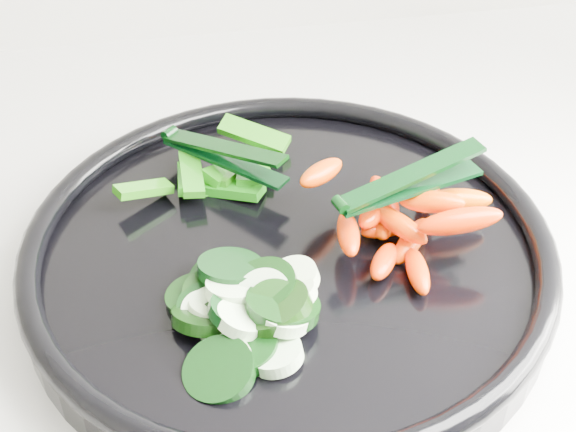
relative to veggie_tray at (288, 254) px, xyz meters
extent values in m
cube|color=silver|center=(-0.05, 0.09, -0.04)|extent=(2.02, 0.62, 0.03)
cylinder|color=black|center=(0.00, 0.00, -0.01)|extent=(0.40, 0.40, 0.02)
torus|color=black|center=(0.00, 0.00, 0.01)|extent=(0.40, 0.40, 0.02)
cylinder|color=black|center=(-0.06, -0.10, 0.01)|extent=(0.06, 0.06, 0.03)
cylinder|color=#B7CFA5|center=(-0.06, -0.10, 0.01)|extent=(0.05, 0.05, 0.02)
cylinder|color=black|center=(-0.06, -0.06, 0.01)|extent=(0.05, 0.05, 0.03)
cylinder|color=beige|center=(-0.06, -0.05, 0.01)|extent=(0.04, 0.04, 0.02)
cylinder|color=black|center=(-0.06, -0.04, 0.01)|extent=(0.04, 0.04, 0.02)
cylinder|color=#D2F5C4|center=(-0.07, -0.05, 0.01)|extent=(0.04, 0.04, 0.02)
cylinder|color=black|center=(-0.04, -0.09, 0.01)|extent=(0.06, 0.06, 0.02)
cylinder|color=#D7F7C6|center=(-0.03, -0.10, 0.01)|extent=(0.04, 0.04, 0.02)
cylinder|color=black|center=(-0.05, -0.02, 0.01)|extent=(0.05, 0.06, 0.02)
cylinder|color=beige|center=(-0.05, -0.03, 0.01)|extent=(0.03, 0.03, 0.02)
cylinder|color=black|center=(-0.07, -0.04, 0.01)|extent=(0.06, 0.05, 0.01)
cylinder|color=#D5F0C0|center=(-0.06, -0.04, 0.01)|extent=(0.05, 0.04, 0.01)
cylinder|color=black|center=(-0.06, -0.05, 0.01)|extent=(0.04, 0.04, 0.01)
cylinder|color=beige|center=(-0.06, -0.05, 0.01)|extent=(0.04, 0.04, 0.01)
cylinder|color=black|center=(-0.06, -0.05, 0.01)|extent=(0.04, 0.04, 0.02)
cylinder|color=#D7F1C1|center=(-0.06, -0.07, 0.01)|extent=(0.03, 0.03, 0.02)
cylinder|color=black|center=(-0.02, -0.07, 0.02)|extent=(0.07, 0.07, 0.03)
cylinder|color=#E4F8C6|center=(-0.01, -0.06, 0.02)|extent=(0.04, 0.04, 0.02)
cylinder|color=black|center=(-0.04, -0.03, 0.02)|extent=(0.06, 0.06, 0.02)
cylinder|color=beige|center=(-0.05, -0.05, 0.02)|extent=(0.05, 0.05, 0.02)
cylinder|color=black|center=(-0.04, -0.07, 0.02)|extent=(0.04, 0.04, 0.03)
cylinder|color=beige|center=(-0.04, -0.07, 0.02)|extent=(0.03, 0.04, 0.02)
cylinder|color=black|center=(-0.02, -0.07, 0.02)|extent=(0.05, 0.05, 0.03)
cylinder|color=#B5D2A8|center=(-0.03, -0.06, 0.02)|extent=(0.04, 0.04, 0.03)
cylinder|color=black|center=(-0.03, -0.05, 0.02)|extent=(0.06, 0.06, 0.02)
cylinder|color=#E2F8C6|center=(0.00, -0.05, 0.02)|extent=(0.04, 0.04, 0.02)
cylinder|color=black|center=(-0.02, -0.07, 0.02)|extent=(0.07, 0.07, 0.02)
cylinder|color=#D7F3C3|center=(-0.02, -0.08, 0.02)|extent=(0.05, 0.05, 0.02)
ellipsoid|color=#E04900|center=(0.08, -0.02, 0.01)|extent=(0.04, 0.04, 0.03)
ellipsoid|color=#EA3800|center=(0.08, -0.05, 0.01)|extent=(0.02, 0.04, 0.02)
ellipsoid|color=#FF5700|center=(0.07, 0.01, 0.01)|extent=(0.02, 0.05, 0.03)
ellipsoid|color=#F80E00|center=(0.06, -0.03, 0.01)|extent=(0.04, 0.04, 0.02)
ellipsoid|color=red|center=(0.07, 0.00, 0.01)|extent=(0.05, 0.03, 0.02)
ellipsoid|color=#F84600|center=(0.11, 0.05, 0.01)|extent=(0.02, 0.04, 0.02)
ellipsoid|color=#E64500|center=(0.08, 0.04, 0.01)|extent=(0.02, 0.05, 0.02)
ellipsoid|color=#F34200|center=(0.04, -0.02, 0.03)|extent=(0.02, 0.05, 0.02)
ellipsoid|color=#DD3D00|center=(0.11, 0.02, 0.03)|extent=(0.03, 0.06, 0.03)
ellipsoid|color=#E13600|center=(0.06, 0.00, 0.03)|extent=(0.04, 0.04, 0.02)
ellipsoid|color=#FF4E00|center=(0.08, -0.01, 0.03)|extent=(0.04, 0.05, 0.02)
ellipsoid|color=red|center=(0.06, 0.02, 0.03)|extent=(0.05, 0.04, 0.02)
ellipsoid|color=#FF5D00|center=(0.13, 0.01, 0.03)|extent=(0.05, 0.02, 0.02)
ellipsoid|color=#F64200|center=(0.10, -0.01, 0.04)|extent=(0.05, 0.04, 0.03)
ellipsoid|color=#E75D00|center=(0.03, 0.04, 0.04)|extent=(0.05, 0.04, 0.02)
ellipsoid|color=#FB4D00|center=(0.08, 0.01, 0.04)|extent=(0.05, 0.03, 0.02)
ellipsoid|color=#FF1D00|center=(0.11, -0.03, 0.04)|extent=(0.06, 0.02, 0.03)
cube|color=#186A0A|center=(-0.03, 0.10, 0.01)|extent=(0.05, 0.06, 0.02)
cube|color=#09620A|center=(-0.03, 0.09, 0.01)|extent=(0.05, 0.05, 0.03)
cube|color=#1C6B0A|center=(-0.01, 0.09, 0.01)|extent=(0.03, 0.06, 0.02)
cube|color=#186309|center=(-0.03, 0.07, 0.01)|extent=(0.05, 0.04, 0.02)
cube|color=#0A700E|center=(-0.03, 0.08, 0.01)|extent=(0.06, 0.02, 0.02)
cube|color=#0D6F0A|center=(-0.06, 0.09, 0.01)|extent=(0.02, 0.06, 0.03)
cube|color=#16690A|center=(-0.10, 0.07, 0.02)|extent=(0.05, 0.03, 0.02)
cube|color=#096309|center=(-0.06, 0.08, 0.02)|extent=(0.02, 0.05, 0.01)
cube|color=#126309|center=(0.00, 0.13, 0.02)|extent=(0.06, 0.05, 0.02)
cylinder|color=black|center=(0.03, -0.02, 0.05)|extent=(0.01, 0.01, 0.01)
cube|color=black|center=(0.09, 0.00, 0.05)|extent=(0.11, 0.05, 0.00)
cube|color=black|center=(0.09, 0.00, 0.06)|extent=(0.11, 0.04, 0.02)
cylinder|color=black|center=(-0.07, 0.13, 0.03)|extent=(0.01, 0.01, 0.01)
cube|color=black|center=(-0.03, 0.09, 0.02)|extent=(0.09, 0.09, 0.00)
cube|color=black|center=(-0.03, 0.09, 0.04)|extent=(0.09, 0.09, 0.02)
camera|label=1|loc=(-0.08, -0.41, 0.38)|focal=50.00mm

